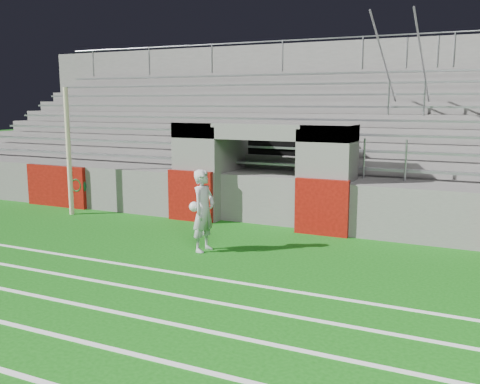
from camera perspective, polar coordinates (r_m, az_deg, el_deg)
The scene contains 5 objects.
ground at distance 11.02m, azimuth -4.99°, elevation -6.99°, with size 90.00×90.00×0.00m, color #10550E.
field_post at distance 15.61m, azimuth -17.81°, elevation 4.09°, with size 0.13×0.13×3.53m, color beige.
stadium_structure at distance 17.97m, azimuth 7.89°, elevation 4.24°, with size 26.00×8.48×5.42m.
goalkeeper_with_ball at distance 11.30m, azimuth -3.92°, elevation -1.99°, with size 0.47×0.67×1.75m.
hose_coil at distance 16.51m, azimuth -16.94°, elevation 0.64°, with size 0.60×0.15×0.60m.
Camera 1 is at (5.36, -9.11, 3.14)m, focal length 40.00 mm.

